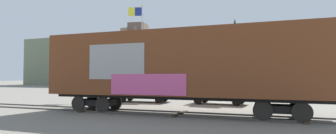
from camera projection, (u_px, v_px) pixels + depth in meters
ground_plane at (170, 114)px, 15.25m from camera, size 260.00×260.00×0.00m
track at (172, 113)px, 15.19m from camera, size 60.02×3.75×0.08m
freight_car at (178, 65)px, 15.17m from camera, size 15.50×3.45×4.82m
flagpole at (139, 37)px, 29.15m from camera, size 1.52×0.61×9.84m
hillside at (251, 61)px, 68.01m from camera, size 111.81×36.58×16.52m
parked_car_silver at (143, 92)px, 22.60m from camera, size 4.79×2.41×1.67m
parked_car_white at (219, 92)px, 20.69m from camera, size 4.33×2.14×1.82m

